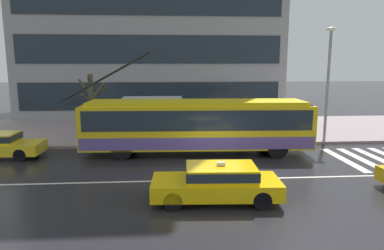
{
  "coord_description": "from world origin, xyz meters",
  "views": [
    {
      "loc": [
        -2.15,
        -14.73,
        4.67
      ],
      "look_at": [
        -0.79,
        3.41,
        1.48
      ],
      "focal_mm": 32.42,
      "sensor_mm": 36.0,
      "label": 1
    }
  ],
  "objects_px": {
    "pedestrian_walking_past": "(140,117)",
    "street_tree_bare": "(92,103)",
    "street_lamp": "(328,75)",
    "trolleybus": "(197,125)",
    "pedestrian_approaching_curb": "(207,120)",
    "pedestrian_at_shelter": "(242,112)",
    "bus_shelter": "(153,107)",
    "taxi_oncoming_near": "(218,181)"
  },
  "relations": [
    {
      "from": "pedestrian_walking_past",
      "to": "street_tree_bare",
      "type": "distance_m",
      "value": 3.58
    },
    {
      "from": "street_lamp",
      "to": "trolleybus",
      "type": "bearing_deg",
      "value": -165.09
    },
    {
      "from": "pedestrian_approaching_curb",
      "to": "pedestrian_at_shelter",
      "type": "bearing_deg",
      "value": -18.39
    },
    {
      "from": "pedestrian_walking_past",
      "to": "bus_shelter",
      "type": "bearing_deg",
      "value": 68.12
    },
    {
      "from": "taxi_oncoming_near",
      "to": "bus_shelter",
      "type": "bearing_deg",
      "value": 103.98
    },
    {
      "from": "bus_shelter",
      "to": "pedestrian_approaching_curb",
      "type": "distance_m",
      "value": 3.55
    },
    {
      "from": "pedestrian_at_shelter",
      "to": "pedestrian_approaching_curb",
      "type": "distance_m",
      "value": 2.31
    },
    {
      "from": "taxi_oncoming_near",
      "to": "pedestrian_walking_past",
      "type": "bearing_deg",
      "value": 110.55
    },
    {
      "from": "taxi_oncoming_near",
      "to": "bus_shelter",
      "type": "xyz_separation_m",
      "value": [
        -2.59,
        10.42,
        1.35
      ]
    },
    {
      "from": "bus_shelter",
      "to": "street_lamp",
      "type": "xyz_separation_m",
      "value": [
        10.42,
        -1.78,
        2.03
      ]
    },
    {
      "from": "trolleybus",
      "to": "taxi_oncoming_near",
      "type": "xyz_separation_m",
      "value": [
        0.13,
        -6.53,
        -0.85
      ]
    },
    {
      "from": "taxi_oncoming_near",
      "to": "pedestrian_approaching_curb",
      "type": "bearing_deg",
      "value": 85.38
    },
    {
      "from": "street_lamp",
      "to": "pedestrian_walking_past",
      "type": "bearing_deg",
      "value": 179.55
    },
    {
      "from": "bus_shelter",
      "to": "taxi_oncoming_near",
      "type": "bearing_deg",
      "value": -76.02
    },
    {
      "from": "pedestrian_approaching_curb",
      "to": "street_lamp",
      "type": "relative_size",
      "value": 0.25
    },
    {
      "from": "pedestrian_at_shelter",
      "to": "street_lamp",
      "type": "relative_size",
      "value": 0.3
    },
    {
      "from": "bus_shelter",
      "to": "street_tree_bare",
      "type": "bearing_deg",
      "value": 179.3
    },
    {
      "from": "taxi_oncoming_near",
      "to": "pedestrian_at_shelter",
      "type": "height_order",
      "value": "pedestrian_at_shelter"
    },
    {
      "from": "street_tree_bare",
      "to": "street_lamp",
      "type": "bearing_deg",
      "value": -7.33
    },
    {
      "from": "pedestrian_approaching_curb",
      "to": "pedestrian_walking_past",
      "type": "bearing_deg",
      "value": -158.04
    },
    {
      "from": "taxi_oncoming_near",
      "to": "street_lamp",
      "type": "bearing_deg",
      "value": 47.83
    },
    {
      "from": "taxi_oncoming_near",
      "to": "pedestrian_approaching_curb",
      "type": "distance_m",
      "value": 10.43
    },
    {
      "from": "pedestrian_approaching_curb",
      "to": "street_tree_bare",
      "type": "bearing_deg",
      "value": 179.38
    },
    {
      "from": "trolleybus",
      "to": "pedestrian_at_shelter",
      "type": "bearing_deg",
      "value": 45.67
    },
    {
      "from": "street_tree_bare",
      "to": "bus_shelter",
      "type": "bearing_deg",
      "value": -0.7
    },
    {
      "from": "pedestrian_approaching_curb",
      "to": "trolleybus",
      "type": "bearing_deg",
      "value": -104.04
    },
    {
      "from": "trolleybus",
      "to": "pedestrian_approaching_curb",
      "type": "bearing_deg",
      "value": 75.96
    },
    {
      "from": "pedestrian_at_shelter",
      "to": "pedestrian_walking_past",
      "type": "relative_size",
      "value": 1.01
    },
    {
      "from": "taxi_oncoming_near",
      "to": "pedestrian_walking_past",
      "type": "distance_m",
      "value": 9.38
    },
    {
      "from": "bus_shelter",
      "to": "street_lamp",
      "type": "height_order",
      "value": "street_lamp"
    },
    {
      "from": "taxi_oncoming_near",
      "to": "street_lamp",
      "type": "relative_size",
      "value": 0.67
    },
    {
      "from": "bus_shelter",
      "to": "pedestrian_walking_past",
      "type": "distance_m",
      "value": 1.86
    },
    {
      "from": "pedestrian_walking_past",
      "to": "street_lamp",
      "type": "distance_m",
      "value": 11.36
    },
    {
      "from": "trolleybus",
      "to": "pedestrian_walking_past",
      "type": "relative_size",
      "value": 6.45
    },
    {
      "from": "bus_shelter",
      "to": "street_lamp",
      "type": "relative_size",
      "value": 0.55
    },
    {
      "from": "taxi_oncoming_near",
      "to": "pedestrian_walking_past",
      "type": "relative_size",
      "value": 2.24
    },
    {
      "from": "pedestrian_walking_past",
      "to": "street_lamp",
      "type": "xyz_separation_m",
      "value": [
        11.1,
        -0.09,
        2.39
      ]
    },
    {
      "from": "pedestrian_approaching_curb",
      "to": "street_tree_bare",
      "type": "distance_m",
      "value": 7.28
    },
    {
      "from": "trolleybus",
      "to": "taxi_oncoming_near",
      "type": "distance_m",
      "value": 6.58
    },
    {
      "from": "pedestrian_walking_past",
      "to": "pedestrian_approaching_curb",
      "type": "bearing_deg",
      "value": 21.96
    },
    {
      "from": "bus_shelter",
      "to": "pedestrian_at_shelter",
      "type": "bearing_deg",
      "value": -7.56
    },
    {
      "from": "trolleybus",
      "to": "street_tree_bare",
      "type": "relative_size",
      "value": 3.26
    }
  ]
}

